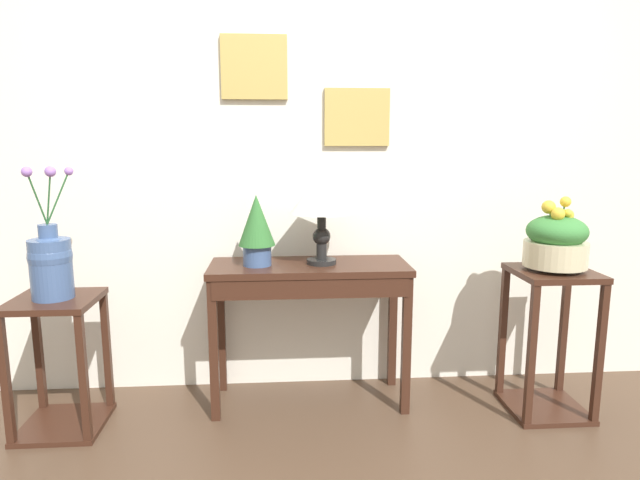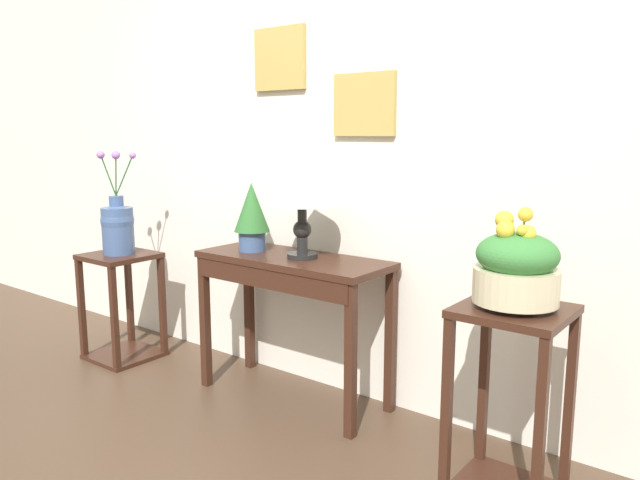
{
  "view_description": "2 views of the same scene",
  "coord_description": "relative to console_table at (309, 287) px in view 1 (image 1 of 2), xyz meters",
  "views": [
    {
      "loc": [
        -0.24,
        -1.56,
        1.41
      ],
      "look_at": [
        -0.04,
        1.24,
        0.91
      ],
      "focal_mm": 30.48,
      "sensor_mm": 36.0,
      "label": 1
    },
    {
      "loc": [
        1.93,
        -1.13,
        1.41
      ],
      "look_at": [
        0.13,
        1.2,
        0.9
      ],
      "focal_mm": 34.4,
      "sensor_mm": 36.0,
      "label": 2
    }
  ],
  "objects": [
    {
      "name": "back_wall_with_art",
      "position": [
        0.09,
        0.32,
        0.74
      ],
      "size": [
        9.0,
        0.13,
        2.8
      ],
      "color": "silver",
      "rests_on": "ground"
    },
    {
      "name": "console_table",
      "position": [
        0.0,
        0.0,
        0.0
      ],
      "size": [
        1.06,
        0.42,
        0.78
      ],
      "color": "#381E14",
      "rests_on": "ground"
    },
    {
      "name": "table_lamp",
      "position": [
        0.07,
        0.02,
        0.48
      ],
      "size": [
        0.33,
        0.33,
        0.49
      ],
      "color": "black",
      "rests_on": "console_table"
    },
    {
      "name": "potted_plant_on_console",
      "position": [
        -0.27,
        0.01,
        0.33
      ],
      "size": [
        0.19,
        0.19,
        0.37
      ],
      "color": "#3D5684",
      "rests_on": "console_table"
    },
    {
      "name": "pedestal_stand_left",
      "position": [
        -1.25,
        -0.17,
        -0.32
      ],
      "size": [
        0.4,
        0.4,
        0.68
      ],
      "color": "#381E14",
      "rests_on": "ground"
    },
    {
      "name": "flower_vase_tall_left",
      "position": [
        -1.25,
        -0.17,
        0.2
      ],
      "size": [
        0.21,
        0.2,
        0.63
      ],
      "color": "#3D5684",
      "rests_on": "pedestal_stand_left"
    },
    {
      "name": "pedestal_stand_right",
      "position": [
        1.25,
        -0.17,
        -0.27
      ],
      "size": [
        0.4,
        0.4,
        0.77
      ],
      "color": "#381E14",
      "rests_on": "ground"
    },
    {
      "name": "planter_bowl_wide_right",
      "position": [
        1.25,
        -0.17,
        0.27
      ],
      "size": [
        0.31,
        0.31,
        0.38
      ],
      "color": "beige",
      "rests_on": "pedestal_stand_right"
    }
  ]
}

